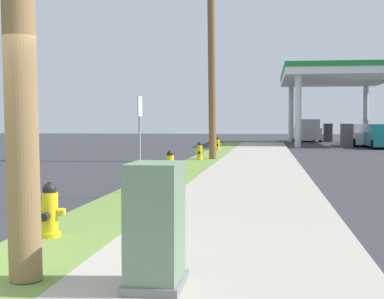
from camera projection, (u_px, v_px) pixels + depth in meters
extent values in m
cube|color=#A8A093|center=(221.00, 297.00, 5.19)|extent=(3.20, 80.00, 0.12)
cylinder|color=yellow|center=(50.00, 234.00, 7.65)|extent=(0.29, 0.29, 0.06)
cylinder|color=yellow|center=(50.00, 215.00, 7.64)|extent=(0.22, 0.22, 0.60)
sphere|color=black|center=(50.00, 190.00, 7.62)|extent=(0.19, 0.19, 0.19)
cylinder|color=black|center=(50.00, 184.00, 7.62)|extent=(0.06, 0.06, 0.05)
cylinder|color=yellow|center=(39.00, 211.00, 7.66)|extent=(0.10, 0.09, 0.09)
cylinder|color=yellow|center=(61.00, 211.00, 7.62)|extent=(0.10, 0.09, 0.09)
cylinder|color=black|center=(45.00, 217.00, 7.47)|extent=(0.11, 0.12, 0.11)
cylinder|color=yellow|center=(170.00, 175.00, 16.31)|extent=(0.29, 0.29, 0.06)
cylinder|color=yellow|center=(170.00, 166.00, 16.30)|extent=(0.22, 0.22, 0.60)
sphere|color=black|center=(170.00, 154.00, 16.28)|extent=(0.19, 0.19, 0.19)
cylinder|color=black|center=(170.00, 151.00, 16.28)|extent=(0.06, 0.06, 0.05)
cylinder|color=yellow|center=(165.00, 164.00, 16.32)|extent=(0.10, 0.09, 0.09)
cylinder|color=yellow|center=(175.00, 164.00, 16.27)|extent=(0.10, 0.09, 0.09)
cylinder|color=black|center=(169.00, 166.00, 16.13)|extent=(0.11, 0.12, 0.11)
cylinder|color=yellow|center=(200.00, 159.00, 23.57)|extent=(0.29, 0.29, 0.06)
cylinder|color=yellow|center=(200.00, 153.00, 23.55)|extent=(0.22, 0.22, 0.60)
sphere|color=black|center=(200.00, 144.00, 23.54)|extent=(0.19, 0.19, 0.19)
cylinder|color=black|center=(200.00, 143.00, 23.53)|extent=(0.06, 0.06, 0.05)
cylinder|color=yellow|center=(196.00, 151.00, 23.57)|extent=(0.10, 0.09, 0.09)
cylinder|color=yellow|center=(203.00, 151.00, 23.53)|extent=(0.10, 0.09, 0.09)
cylinder|color=black|center=(199.00, 153.00, 23.39)|extent=(0.11, 0.12, 0.11)
cylinder|color=yellow|center=(218.00, 150.00, 31.95)|extent=(0.29, 0.29, 0.06)
cylinder|color=yellow|center=(218.00, 145.00, 31.94)|extent=(0.22, 0.22, 0.60)
sphere|color=black|center=(218.00, 139.00, 31.92)|extent=(0.19, 0.19, 0.19)
cylinder|color=black|center=(218.00, 137.00, 31.92)|extent=(0.06, 0.06, 0.05)
cylinder|color=yellow|center=(215.00, 144.00, 31.96)|extent=(0.10, 0.09, 0.09)
cylinder|color=yellow|center=(220.00, 144.00, 31.91)|extent=(0.10, 0.09, 0.09)
cylinder|color=black|center=(217.00, 145.00, 31.77)|extent=(0.11, 0.12, 0.11)
cylinder|color=brown|center=(212.00, 58.00, 24.04)|extent=(0.58, 0.58, 8.64)
cube|color=slate|center=(155.00, 282.00, 5.32)|extent=(0.53, 0.74, 0.08)
cube|color=slate|center=(155.00, 225.00, 5.29)|extent=(0.47, 0.68, 1.17)
cylinder|color=gray|center=(140.00, 145.00, 12.36)|extent=(0.05, 0.05, 2.10)
cube|color=white|center=(140.00, 106.00, 12.32)|extent=(0.04, 0.36, 0.44)
cylinder|color=silver|center=(298.00, 111.00, 38.22)|extent=(0.44, 0.44, 4.88)
cylinder|color=silver|center=(291.00, 114.00, 50.10)|extent=(0.44, 0.44, 4.88)
cylinder|color=silver|center=(366.00, 114.00, 49.24)|extent=(0.44, 0.44, 4.88)
cube|color=white|center=(337.00, 78.00, 43.60)|extent=(8.22, 13.80, 0.50)
cube|color=#1E8433|center=(337.00, 72.00, 43.58)|extent=(8.32, 13.90, 0.36)
cube|color=#47474C|center=(346.00, 136.00, 37.87)|extent=(0.70, 1.10, 1.60)
cube|color=#47474C|center=(328.00, 133.00, 49.74)|extent=(0.70, 1.10, 1.60)
cube|color=#197075|center=(382.00, 139.00, 36.61)|extent=(1.85, 4.51, 0.85)
cube|color=#197075|center=(383.00, 128.00, 36.35)|extent=(1.62, 2.04, 0.56)
cylinder|color=black|center=(363.00, 143.00, 38.41)|extent=(0.22, 0.60, 0.60)
cylinder|color=black|center=(373.00, 145.00, 35.05)|extent=(0.22, 0.60, 0.60)
cube|color=white|center=(362.00, 138.00, 40.16)|extent=(2.11, 4.61, 0.85)
cube|color=white|center=(363.00, 128.00, 39.90)|extent=(1.73, 2.12, 0.56)
cylinder|color=black|center=(345.00, 141.00, 41.93)|extent=(0.26, 0.61, 0.60)
cylinder|color=black|center=(369.00, 141.00, 41.81)|extent=(0.26, 0.61, 0.60)
cylinder|color=black|center=(355.00, 143.00, 38.54)|extent=(0.26, 0.61, 0.60)
cylinder|color=black|center=(381.00, 143.00, 38.42)|extent=(0.26, 0.61, 0.60)
cube|color=#BCBCC1|center=(306.00, 133.00, 50.39)|extent=(2.27, 5.49, 1.00)
cube|color=#BCBCC1|center=(308.00, 124.00, 49.38)|extent=(1.94, 2.14, 0.76)
cube|color=#BCBCC1|center=(305.00, 126.00, 51.54)|extent=(2.03, 3.01, 0.24)
cylinder|color=black|center=(320.00, 138.00, 48.19)|extent=(0.26, 0.77, 0.76)
cylinder|color=black|center=(298.00, 138.00, 48.35)|extent=(0.26, 0.77, 0.76)
cylinder|color=black|center=(314.00, 137.00, 52.47)|extent=(0.26, 0.77, 0.76)
cylinder|color=black|center=(293.00, 137.00, 52.63)|extent=(0.26, 0.77, 0.76)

